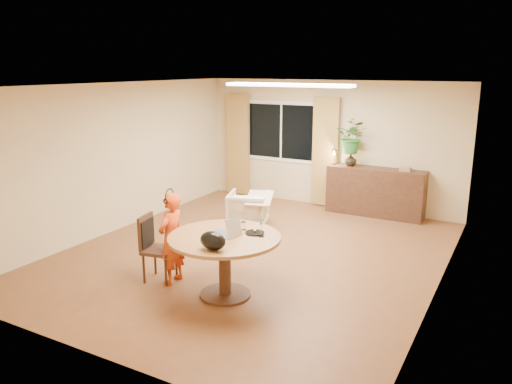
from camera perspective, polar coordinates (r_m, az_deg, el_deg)
floor at (r=7.90m, az=-0.31°, el=-7.09°), size 6.50×6.50×0.00m
ceiling at (r=7.37m, az=-0.34°, el=12.11°), size 6.50×6.50×0.00m
wall_back at (r=10.44m, az=8.40°, el=5.41°), size 5.50×0.00×5.50m
wall_left at (r=9.16m, az=-15.59°, el=3.81°), size 0.00×6.50×6.50m
wall_right at (r=6.67m, az=20.79°, el=-0.34°), size 0.00×6.50×6.50m
window at (r=10.82m, az=2.90°, el=6.92°), size 1.70×0.03×1.30m
curtain_left at (r=11.30m, az=-2.11°, el=5.42°), size 0.55×0.08×2.25m
curtain_right at (r=10.40m, az=7.92°, el=4.52°), size 0.55×0.08×2.25m
ceiling_panel at (r=8.44m, az=3.71°, el=12.11°), size 2.20×0.35×0.05m
dining_table at (r=6.32m, az=-3.62°, el=-6.51°), size 1.42×1.42×0.81m
dining_chair at (r=6.95m, az=-10.98°, el=-6.34°), size 0.52×0.49×0.92m
child at (r=6.80m, az=-9.64°, el=-5.25°), size 0.47×0.31×1.25m
laptop at (r=6.30m, az=-3.74°, el=-3.73°), size 0.42×0.32×0.25m
tumbler at (r=6.48m, az=-1.48°, el=-3.88°), size 0.09×0.09×0.10m
wine_glass at (r=6.19m, az=0.58°, el=-4.17°), size 0.10×0.10×0.22m
pot_lid at (r=6.33m, az=-0.14°, el=-4.60°), size 0.26×0.26×0.04m
handbag at (r=5.78m, az=-4.96°, el=-5.57°), size 0.37×0.28×0.22m
armchair at (r=9.14m, az=-0.91°, el=-1.97°), size 0.88×0.90×0.65m
throw at (r=8.86m, az=0.40°, el=-0.22°), size 0.60×0.66×0.03m
sideboard at (r=10.06m, az=13.46°, el=0.02°), size 1.88×0.46×0.94m
vase at (r=10.08m, az=10.77°, el=3.65°), size 0.24×0.24×0.25m
bouquet at (r=10.01m, az=10.95°, el=6.20°), size 0.63×0.55×0.66m
book_stack at (r=9.83m, az=16.70°, el=2.55°), size 0.23×0.19×0.09m
desk_lamp at (r=10.13m, az=8.94°, el=3.98°), size 0.13×0.13×0.32m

